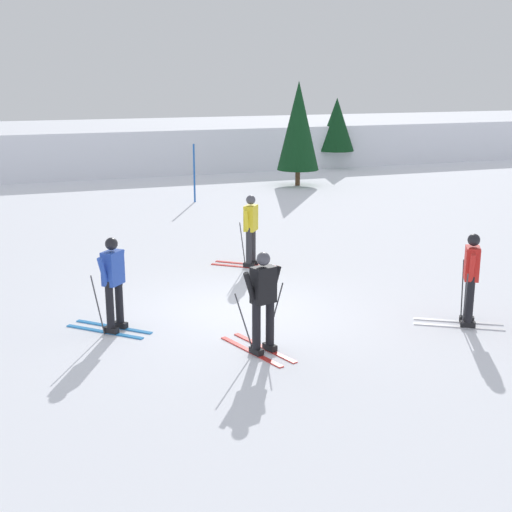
{
  "coord_description": "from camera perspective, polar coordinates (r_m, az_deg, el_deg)",
  "views": [
    {
      "loc": [
        -3.9,
        -11.95,
        4.45
      ],
      "look_at": [
        0.66,
        0.8,
        0.9
      ],
      "focal_mm": 49.05,
      "sensor_mm": 36.0,
      "label": 1
    }
  ],
  "objects": [
    {
      "name": "conifer_far_left",
      "position": [
        28.52,
        3.48,
        10.55
      ],
      "size": [
        1.69,
        1.69,
        4.17
      ],
      "color": "#513823",
      "rests_on": "ground"
    },
    {
      "name": "far_snow_ridge",
      "position": [
        34.24,
        -13.21,
        8.52
      ],
      "size": [
        80.0,
        6.63,
        1.99
      ],
      "primitive_type": "cube",
      "color": "white",
      "rests_on": "ground"
    },
    {
      "name": "ground_plane",
      "position": [
        13.33,
        -1.53,
        -4.81
      ],
      "size": [
        120.0,
        120.0,
        0.0
      ],
      "primitive_type": "plane",
      "color": "white"
    },
    {
      "name": "conifer_far_right",
      "position": [
        34.24,
        6.59,
        10.59
      ],
      "size": [
        1.73,
        1.73,
        3.33
      ],
      "color": "#513823",
      "rests_on": "ground"
    },
    {
      "name": "skier_yellow",
      "position": [
        16.4,
        -0.46,
        2.25
      ],
      "size": [
        1.49,
        1.28,
        1.71
      ],
      "color": "red",
      "rests_on": "ground"
    },
    {
      "name": "trail_marker_pole",
      "position": [
        24.91,
        -5.06,
        6.74
      ],
      "size": [
        0.06,
        0.06,
        2.06
      ],
      "primitive_type": "cylinder",
      "color": "#1E56AD",
      "rests_on": "ground"
    },
    {
      "name": "skier_blue",
      "position": [
        12.48,
        -11.59,
        -2.07
      ],
      "size": [
        1.41,
        1.37,
        1.71
      ],
      "color": "#237AC6",
      "rests_on": "ground"
    },
    {
      "name": "skier_black",
      "position": [
        11.27,
        0.57,
        -3.59
      ],
      "size": [
        0.96,
        1.64,
        1.71
      ],
      "color": "red",
      "rests_on": "ground"
    },
    {
      "name": "skier_red",
      "position": [
        13.08,
        17.08,
        -1.65
      ],
      "size": [
        1.56,
        1.15,
        1.71
      ],
      "color": "silver",
      "rests_on": "ground"
    }
  ]
}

